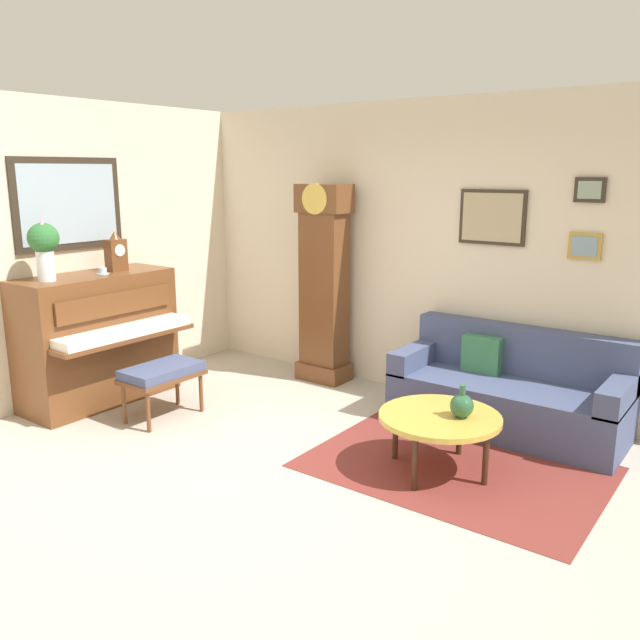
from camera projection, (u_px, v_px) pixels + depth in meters
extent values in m
cube|color=#B2A899|center=(254.00, 481.00, 4.72)|extent=(6.40, 6.00, 0.10)
cube|color=beige|center=(37.00, 255.00, 5.90)|extent=(0.10, 4.90, 2.80)
cube|color=#33281E|center=(69.00, 204.00, 6.01)|extent=(0.03, 1.10, 0.84)
cube|color=#9EB2C1|center=(70.00, 204.00, 6.00)|extent=(0.01, 0.98, 0.72)
cube|color=beige|center=(418.00, 250.00, 6.27)|extent=(5.30, 0.10, 2.80)
cube|color=#B28E3D|center=(585.00, 246.00, 5.29)|extent=(0.26, 0.03, 0.22)
cube|color=#7A93A3|center=(584.00, 246.00, 5.28)|extent=(0.20, 0.01, 0.16)
cube|color=#33281E|center=(492.00, 217.00, 5.71)|extent=(0.60, 0.03, 0.48)
cube|color=tan|center=(492.00, 217.00, 5.70)|extent=(0.54, 0.01, 0.42)
cube|color=#33281E|center=(590.00, 190.00, 5.19)|extent=(0.24, 0.03, 0.20)
cube|color=gray|center=(590.00, 190.00, 5.18)|extent=(0.18, 0.01, 0.14)
cube|color=maroon|center=(455.00, 467.00, 4.83)|extent=(2.10, 1.50, 0.01)
cube|color=brown|center=(98.00, 338.00, 6.12)|extent=(0.60, 1.44, 1.22)
cube|color=brown|center=(126.00, 338.00, 5.86)|extent=(0.28, 1.38, 0.04)
cube|color=white|center=(125.00, 331.00, 5.85)|extent=(0.26, 1.32, 0.08)
cube|color=brown|center=(116.00, 304.00, 5.86)|extent=(0.03, 1.20, 0.20)
cube|color=brown|center=(162.00, 377.00, 5.73)|extent=(0.42, 0.70, 0.04)
cube|color=#424C70|center=(162.00, 370.00, 5.71)|extent=(0.40, 0.68, 0.08)
cylinder|color=brown|center=(148.00, 412.00, 5.44)|extent=(0.04, 0.04, 0.36)
cylinder|color=brown|center=(201.00, 393.00, 5.91)|extent=(0.04, 0.04, 0.36)
cylinder|color=brown|center=(124.00, 404.00, 5.63)|extent=(0.04, 0.04, 0.36)
cylinder|color=brown|center=(177.00, 386.00, 6.10)|extent=(0.04, 0.04, 0.36)
cube|color=brown|center=(324.00, 371.00, 6.85)|extent=(0.52, 0.34, 0.18)
cube|color=brown|center=(324.00, 296.00, 6.67)|extent=(0.44, 0.28, 1.78)
cube|color=brown|center=(324.00, 198.00, 6.45)|extent=(0.52, 0.32, 0.28)
cylinder|color=gold|center=(315.00, 199.00, 6.33)|extent=(0.30, 0.02, 0.30)
cylinder|color=gold|center=(321.00, 291.00, 6.62)|extent=(0.03, 0.03, 0.70)
cube|color=#424C70|center=(507.00, 406.00, 5.50)|extent=(1.90, 0.80, 0.42)
cube|color=#424C70|center=(522.00, 351.00, 5.64)|extent=(1.90, 0.20, 0.44)
cube|color=#424C70|center=(417.00, 356.00, 5.93)|extent=(0.18, 0.80, 0.20)
cube|color=#424C70|center=(619.00, 394.00, 4.93)|extent=(0.18, 0.80, 0.20)
cube|color=#38754C|center=(482.00, 354.00, 5.70)|extent=(0.34, 0.12, 0.32)
cylinder|color=gold|center=(440.00, 417.00, 4.68)|extent=(0.88, 0.88, 0.04)
torus|color=#3D2316|center=(440.00, 417.00, 4.68)|extent=(0.88, 0.88, 0.04)
cylinder|color=#3D2316|center=(460.00, 430.00, 5.01)|extent=(0.04, 0.04, 0.40)
cylinder|color=#3D2316|center=(486.00, 458.00, 4.52)|extent=(0.04, 0.04, 0.40)
cylinder|color=#3D2316|center=(415.00, 463.00, 4.45)|extent=(0.04, 0.04, 0.40)
cylinder|color=#3D2316|center=(395.00, 434.00, 4.94)|extent=(0.04, 0.04, 0.40)
cube|color=brown|center=(116.00, 255.00, 6.14)|extent=(0.12, 0.18, 0.30)
cylinder|color=white|center=(120.00, 250.00, 6.09)|extent=(0.01, 0.11, 0.11)
cone|color=brown|center=(115.00, 235.00, 6.10)|extent=(0.10, 0.10, 0.08)
cylinder|color=silver|center=(46.00, 266.00, 5.58)|extent=(0.15, 0.15, 0.26)
sphere|color=#2D6B33|center=(43.00, 238.00, 5.53)|extent=(0.26, 0.26, 0.26)
cone|color=#D199B7|center=(41.00, 223.00, 5.47)|extent=(0.06, 0.06, 0.16)
cylinder|color=#ADC6D6|center=(103.00, 274.00, 5.98)|extent=(0.12, 0.12, 0.01)
cylinder|color=#ADC6D6|center=(103.00, 271.00, 5.98)|extent=(0.08, 0.08, 0.06)
cylinder|color=#234C33|center=(461.00, 416.00, 4.63)|extent=(0.09, 0.09, 0.01)
sphere|color=#285638|center=(462.00, 406.00, 4.61)|extent=(0.17, 0.17, 0.17)
cylinder|color=#285638|center=(463.00, 390.00, 4.58)|extent=(0.04, 0.04, 0.08)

